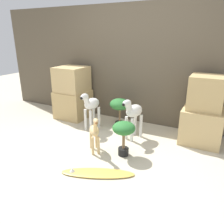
% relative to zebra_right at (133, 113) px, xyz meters
% --- Properties ---
extents(ground_plane, '(14.00, 14.00, 0.00)m').
position_rel_zebra_right_xyz_m(ground_plane, '(-0.24, -0.87, -0.45)').
color(ground_plane, beige).
extents(wall_back, '(6.40, 0.08, 2.20)m').
position_rel_zebra_right_xyz_m(wall_back, '(-0.24, 0.81, 0.65)').
color(wall_back, brown).
rests_on(wall_back, ground_plane).
extents(rock_pillar_left, '(0.61, 0.62, 1.05)m').
position_rel_zebra_right_xyz_m(rock_pillar_left, '(-1.50, 0.40, 0.06)').
color(rock_pillar_left, tan).
rests_on(rock_pillar_left, ground_plane).
extents(rock_pillar_right, '(0.61, 0.62, 1.08)m').
position_rel_zebra_right_xyz_m(rock_pillar_right, '(1.03, 0.40, 0.03)').
color(rock_pillar_right, tan).
rests_on(rock_pillar_right, ground_plane).
extents(zebra_right, '(0.29, 0.47, 0.71)m').
position_rel_zebra_right_xyz_m(zebra_right, '(0.00, 0.00, 0.00)').
color(zebra_right, silver).
rests_on(zebra_right, ground_plane).
extents(zebra_left, '(0.24, 0.47, 0.71)m').
position_rel_zebra_right_xyz_m(zebra_left, '(-0.82, 0.02, 0.00)').
color(zebra_left, silver).
rests_on(zebra_left, ground_plane).
extents(giraffe_figurine, '(0.33, 0.37, 0.59)m').
position_rel_zebra_right_xyz_m(giraffe_figurine, '(-0.33, -0.67, -0.13)').
color(giraffe_figurine, tan).
rests_on(giraffe_figurine, ground_plane).
extents(potted_palm_front, '(0.37, 0.37, 0.55)m').
position_rel_zebra_right_xyz_m(potted_palm_front, '(-0.40, 0.36, -0.04)').
color(potted_palm_front, black).
rests_on(potted_palm_front, ground_plane).
extents(potted_palm_back, '(0.33, 0.33, 0.51)m').
position_rel_zebra_right_xyz_m(potted_palm_back, '(0.09, -0.56, -0.07)').
color(potted_palm_back, black).
rests_on(potted_palm_back, ground_plane).
extents(surfboard, '(0.94, 0.57, 0.08)m').
position_rel_zebra_right_xyz_m(surfboard, '(-0.02, -1.14, -0.44)').
color(surfboard, gold).
rests_on(surfboard, ground_plane).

